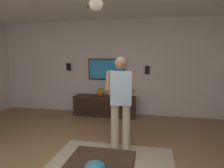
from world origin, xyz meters
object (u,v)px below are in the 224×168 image
Objects in this scene: bowl at (95,167)px; vase_round at (101,92)px; media_console at (105,106)px; wall_speaker_right at (69,67)px; wall_speaker_left at (147,70)px; tv at (107,69)px; person_standing at (121,98)px.

vase_round is at bearing 13.70° from bowl.
wall_speaker_right is at bearing -102.48° from media_console.
wall_speaker_left is 1.00× the size of wall_speaker_right.
tv is 4.77× the size of wall_speaker_left.
person_standing is at bearing 169.79° from wall_speaker_left.
vase_round is 1.41m from wall_speaker_left.
vase_round is at bearing 102.54° from wall_speaker_left.
bowl is at bearing 172.87° from wall_speaker_left.
bowl is 4.10m from wall_speaker_right.
wall_speaker_left is at bearing 102.62° from media_console.
media_console is at bearing -78.30° from vase_round.
person_standing reaches higher than tv.
vase_round is (-0.02, 0.11, 0.39)m from media_console.
vase_round is (3.28, 0.80, 0.21)m from bowl.
tv reaches higher than vase_round.
media_console is 1.53m from wall_speaker_left.
vase_round is 1.26m from wall_speaker_right.
wall_speaker_left is (2.15, -0.39, 0.34)m from person_standing.
media_console is at bearing 0.00° from tv.
wall_speaker_left is at bearing -90.00° from wall_speaker_right.
wall_speaker_right is (0.01, 1.15, 0.05)m from tv.
tv is (0.24, 0.00, 1.00)m from media_console.
media_console is 7.42× the size of bowl.
vase_round is at bearing -22.84° from tv.
tv is 3.70m from bowl.
vase_round is 1.00× the size of wall_speaker_left.
bowl is at bearing 10.99° from tv.
wall_speaker_left is (0.28, -1.24, 0.61)m from vase_round.
wall_speaker_right is at bearing 30.70° from person_standing.
media_console is 1.62× the size of tv.
wall_speaker_right is (0.25, 1.15, 1.05)m from media_console.
wall_speaker_right is at bearing -90.65° from tv.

